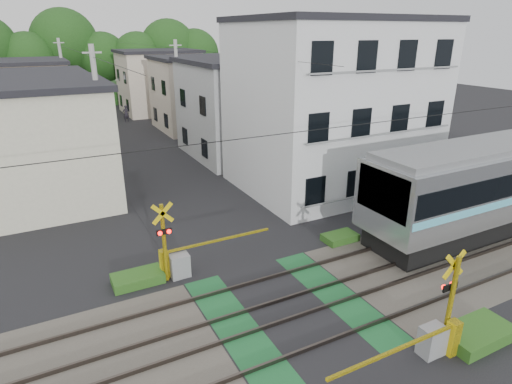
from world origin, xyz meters
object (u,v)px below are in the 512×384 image
crossing_signal_near (437,333)px  apartment_block (331,106)px  crossing_signal_far (177,259)px  pedestrian (126,114)px

crossing_signal_near → apartment_block: bearing=65.8°
crossing_signal_far → crossing_signal_near: bearing=-54.7°
crossing_signal_near → apartment_block: 14.95m
pedestrian → crossing_signal_far: bearing=75.4°
crossing_signal_near → pedestrian: bearing=91.2°
crossing_signal_far → pedestrian: crossing_signal_far is taller
crossing_signal_far → apartment_block: apartment_block is taller
crossing_signal_far → apartment_block: size_ratio=0.46×
crossing_signal_near → crossing_signal_far: same height
crossing_signal_near → pedestrian: size_ratio=2.85×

